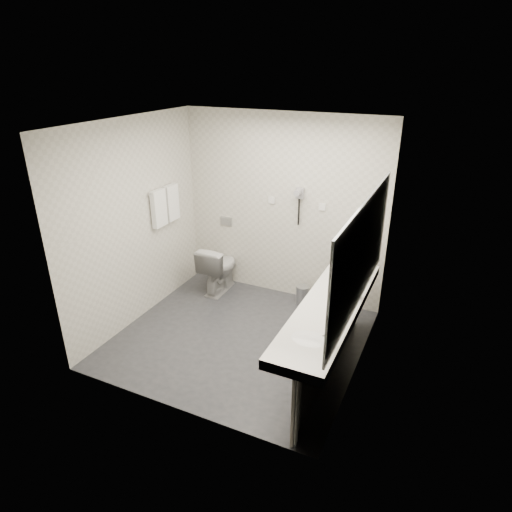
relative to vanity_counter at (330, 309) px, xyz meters
The scene contains 32 objects.
floor 1.39m from the vanity_counter, 169.92° to the left, with size 2.80×2.80×0.00m, color #2C2D32.
ceiling 2.05m from the vanity_counter, 169.92° to the left, with size 2.80×2.80×0.00m, color silver.
wall_back 1.93m from the vanity_counter, 126.87° to the left, with size 2.80×2.80×0.00m, color beige.
wall_front 1.64m from the vanity_counter, 135.64° to the right, with size 2.80×2.80×0.00m, color beige.
wall_left 2.57m from the vanity_counter, behind, with size 2.60×2.60×0.00m, color beige.
wall_right 0.56m from the vanity_counter, 36.03° to the left, with size 2.60×2.60×0.00m, color beige.
vanity_counter is the anchor object (origin of this frame).
vanity_panel 0.43m from the vanity_counter, ahead, with size 0.03×2.15×0.75m, color gray.
vanity_post_near 1.12m from the vanity_counter, 86.97° to the right, with size 0.06×0.06×0.75m, color silver.
vanity_post_far 1.12m from the vanity_counter, 86.97° to the left, with size 0.06×0.06×0.75m, color silver.
mirror 0.70m from the vanity_counter, ahead, with size 0.02×2.20×1.05m, color #B2BCC6.
basin_near 0.65m from the vanity_counter, 90.00° to the right, with size 0.40×0.31×0.05m, color silver.
basin_far 0.65m from the vanity_counter, 90.00° to the left, with size 0.40×0.31×0.05m, color silver.
faucet_near 0.69m from the vanity_counter, 73.30° to the right, with size 0.04×0.04×0.15m, color silver.
faucet_far 0.69m from the vanity_counter, 73.30° to the left, with size 0.04×0.04×0.15m, color silver.
soap_bottle_a 0.17m from the vanity_counter, 56.74° to the left, with size 0.05×0.05×0.11m, color silver.
soap_bottle_b 0.24m from the vanity_counter, 86.20° to the left, with size 0.07×0.07×0.09m, color silver.
soap_bottle_c 0.14m from the vanity_counter, 34.80° to the right, with size 0.05×0.05×0.12m, color silver.
glass_left 0.35m from the vanity_counter, 46.59° to the left, with size 0.06×0.06×0.12m, color silver.
glass_right 0.42m from the vanity_counter, 66.60° to the left, with size 0.06×0.06×0.10m, color silver.
toilet 2.31m from the vanity_counter, 148.94° to the left, with size 0.39×0.69×0.70m, color silver.
flush_plate 2.48m from the vanity_counter, 143.06° to the left, with size 0.18×0.02×0.12m, color #B2B5BA.
pedal_bin 1.63m from the vanity_counter, 118.90° to the left, with size 0.18×0.18×0.25m, color #B2B5BA.
bin_lid 1.58m from the vanity_counter, 118.90° to the left, with size 0.18×0.18×0.01m, color #B2B5BA.
towel_rail 2.69m from the vanity_counter, 163.14° to the left, with size 0.02×0.02×0.62m, color silver.
towel_near 2.59m from the vanity_counter, 166.10° to the left, with size 0.07×0.24×0.48m, color white.
towel_far 2.67m from the vanity_counter, 160.15° to the left, with size 0.07×0.24×0.48m, color white.
dryer_cradle 1.85m from the vanity_counter, 120.76° to the left, with size 0.10×0.04×0.14m, color gray.
dryer_barrel 1.81m from the vanity_counter, 122.01° to the left, with size 0.08×0.08×0.14m, color gray.
dryer_cord 1.76m from the vanity_counter, 121.02° to the left, with size 0.02×0.02×0.35m, color black.
switch_plate_a 2.04m from the vanity_counter, 130.59° to the left, with size 0.09×0.02×0.09m, color silver.
switch_plate_b 1.69m from the vanity_counter, 111.13° to the left, with size 0.09×0.02×0.09m, color silver.
Camera 1 is at (2.06, -3.95, 3.07)m, focal length 30.98 mm.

